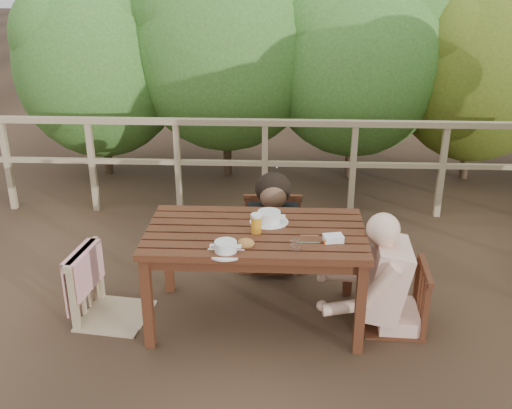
{
  "coord_description": "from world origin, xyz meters",
  "views": [
    {
      "loc": [
        0.18,
        -3.76,
        2.48
      ],
      "look_at": [
        0.0,
        0.05,
        0.9
      ],
      "focal_mm": 41.54,
      "sensor_mm": 36.0,
      "label": 1
    }
  ],
  "objects_px": {
    "chair_far": "(273,208)",
    "bread_roll": "(246,243)",
    "table": "(256,276)",
    "diner_right": "(406,235)",
    "beer_glass": "(256,224)",
    "tumbler": "(296,246)",
    "woman": "(273,190)",
    "butter_tub": "(333,239)",
    "soup_near": "(226,247)",
    "soup_far": "(269,218)",
    "chair_left": "(110,257)",
    "chair_right": "(398,270)"
  },
  "relations": [
    {
      "from": "beer_glass",
      "to": "diner_right",
      "type": "bearing_deg",
      "value": 0.44
    },
    {
      "from": "chair_left",
      "to": "chair_right",
      "type": "xyz_separation_m",
      "value": [
        2.06,
        0.0,
        -0.05
      ]
    },
    {
      "from": "soup_far",
      "to": "tumbler",
      "type": "bearing_deg",
      "value": -67.45
    },
    {
      "from": "bread_roll",
      "to": "beer_glass",
      "type": "relative_size",
      "value": 0.77
    },
    {
      "from": "beer_glass",
      "to": "butter_tub",
      "type": "xyz_separation_m",
      "value": [
        0.52,
        -0.12,
        -0.05
      ]
    },
    {
      "from": "chair_right",
      "to": "soup_far",
      "type": "xyz_separation_m",
      "value": [
        -0.92,
        0.17,
        0.31
      ]
    },
    {
      "from": "beer_glass",
      "to": "chair_left",
      "type": "bearing_deg",
      "value": 179.83
    },
    {
      "from": "diner_right",
      "to": "soup_far",
      "type": "bearing_deg",
      "value": 82.53
    },
    {
      "from": "chair_left",
      "to": "bread_roll",
      "type": "xyz_separation_m",
      "value": [
        1.0,
        -0.22,
        0.24
      ]
    },
    {
      "from": "diner_right",
      "to": "butter_tub",
      "type": "relative_size",
      "value": 10.88
    },
    {
      "from": "woman",
      "to": "tumbler",
      "type": "distance_m",
      "value": 1.23
    },
    {
      "from": "soup_far",
      "to": "butter_tub",
      "type": "relative_size",
      "value": 2.13
    },
    {
      "from": "soup_far",
      "to": "diner_right",
      "type": "bearing_deg",
      "value": -10.34
    },
    {
      "from": "butter_tub",
      "to": "table",
      "type": "bearing_deg",
      "value": 152.04
    },
    {
      "from": "chair_far",
      "to": "bread_roll",
      "type": "bearing_deg",
      "value": -99.08
    },
    {
      "from": "table",
      "to": "chair_right",
      "type": "xyz_separation_m",
      "value": [
        1.01,
        -0.02,
        0.09
      ]
    },
    {
      "from": "woman",
      "to": "beer_glass",
      "type": "xyz_separation_m",
      "value": [
        -0.1,
        -0.95,
        0.11
      ]
    },
    {
      "from": "bread_roll",
      "to": "butter_tub",
      "type": "height_order",
      "value": "bread_roll"
    },
    {
      "from": "table",
      "to": "tumbler",
      "type": "distance_m",
      "value": 0.57
    },
    {
      "from": "soup_near",
      "to": "butter_tub",
      "type": "distance_m",
      "value": 0.73
    },
    {
      "from": "chair_right",
      "to": "soup_near",
      "type": "bearing_deg",
      "value": -72.6
    },
    {
      "from": "beer_glass",
      "to": "chair_right",
      "type": "bearing_deg",
      "value": 0.46
    },
    {
      "from": "chair_right",
      "to": "diner_right",
      "type": "bearing_deg",
      "value": 92.86
    },
    {
      "from": "chair_left",
      "to": "soup_near",
      "type": "xyz_separation_m",
      "value": [
        0.87,
        -0.3,
        0.25
      ]
    },
    {
      "from": "table",
      "to": "beer_glass",
      "type": "distance_m",
      "value": 0.43
    },
    {
      "from": "table",
      "to": "chair_right",
      "type": "relative_size",
      "value": 1.71
    },
    {
      "from": "butter_tub",
      "to": "soup_far",
      "type": "bearing_deg",
      "value": 133.72
    },
    {
      "from": "soup_near",
      "to": "beer_glass",
      "type": "xyz_separation_m",
      "value": [
        0.19,
        0.3,
        0.03
      ]
    },
    {
      "from": "table",
      "to": "soup_near",
      "type": "distance_m",
      "value": 0.55
    },
    {
      "from": "woman",
      "to": "bread_roll",
      "type": "height_order",
      "value": "woman"
    },
    {
      "from": "chair_left",
      "to": "butter_tub",
      "type": "height_order",
      "value": "chair_left"
    },
    {
      "from": "tumbler",
      "to": "woman",
      "type": "bearing_deg",
      "value": 97.95
    },
    {
      "from": "woman",
      "to": "soup_near",
      "type": "distance_m",
      "value": 1.28
    },
    {
      "from": "table",
      "to": "soup_far",
      "type": "height_order",
      "value": "soup_far"
    },
    {
      "from": "table",
      "to": "diner_right",
      "type": "height_order",
      "value": "diner_right"
    },
    {
      "from": "diner_right",
      "to": "soup_far",
      "type": "height_order",
      "value": "diner_right"
    },
    {
      "from": "tumbler",
      "to": "butter_tub",
      "type": "relative_size",
      "value": 0.63
    },
    {
      "from": "soup_far",
      "to": "beer_glass",
      "type": "bearing_deg",
      "value": -114.82
    },
    {
      "from": "beer_glass",
      "to": "table",
      "type": "bearing_deg",
      "value": 100.63
    },
    {
      "from": "woman",
      "to": "butter_tub",
      "type": "xyz_separation_m",
      "value": [
        0.43,
        -1.07,
        0.07
      ]
    },
    {
      "from": "woman",
      "to": "diner_right",
      "type": "height_order",
      "value": "diner_right"
    },
    {
      "from": "diner_right",
      "to": "butter_tub",
      "type": "height_order",
      "value": "diner_right"
    },
    {
      "from": "soup_near",
      "to": "tumbler",
      "type": "distance_m",
      "value": 0.46
    },
    {
      "from": "bread_roll",
      "to": "beer_glass",
      "type": "distance_m",
      "value": 0.23
    },
    {
      "from": "chair_right",
      "to": "bread_roll",
      "type": "bearing_deg",
      "value": -74.94
    },
    {
      "from": "diner_right",
      "to": "soup_near",
      "type": "xyz_separation_m",
      "value": [
        -1.22,
        -0.31,
        0.03
      ]
    },
    {
      "from": "woman",
      "to": "bread_roll",
      "type": "distance_m",
      "value": 1.18
    },
    {
      "from": "beer_glass",
      "to": "tumbler",
      "type": "distance_m",
      "value": 0.38
    },
    {
      "from": "chair_left",
      "to": "soup_far",
      "type": "relative_size",
      "value": 3.57
    },
    {
      "from": "table",
      "to": "bread_roll",
      "type": "bearing_deg",
      "value": -101.85
    }
  ]
}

